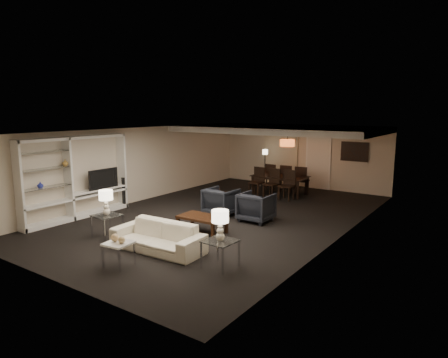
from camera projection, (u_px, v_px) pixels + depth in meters
floor at (224, 216)px, 11.78m from camera, size 11.00×11.00×0.00m
ceiling at (224, 131)px, 11.35m from camera, size 7.00×11.00×0.02m
wall_back at (302, 156)px, 16.01m from camera, size 7.00×0.02×2.50m
wall_front at (48, 215)px, 7.11m from camera, size 7.00×0.02×2.50m
wall_left at (139, 164)px, 13.53m from camera, size 0.02×11.00×2.50m
wall_right at (343, 187)px, 9.60m from camera, size 0.02×11.00×2.50m
ceiling_soffit at (280, 129)px, 14.20m from camera, size 7.00×4.00×0.20m
curtains at (281, 156)px, 16.46m from camera, size 1.50×0.12×2.40m
door at (318, 162)px, 15.63m from camera, size 0.90×0.05×2.10m
painting at (355, 152)px, 14.75m from camera, size 0.95×0.04×0.65m
media_unit at (76, 178)px, 11.33m from camera, size 0.38×3.40×2.35m
pendant_light at (287, 143)px, 14.11m from camera, size 0.52×0.52×0.24m
sofa at (158, 237)px, 8.84m from camera, size 2.20×0.96×0.63m
coffee_table at (202, 224)px, 10.15m from camera, size 1.20×0.72×0.43m
armchair_left at (221, 201)px, 11.83m from camera, size 0.87×0.90×0.80m
armchair_right at (256, 207)px, 11.16m from camera, size 0.88×0.90×0.80m
side_table_left at (107, 226)px, 9.80m from camera, size 0.64×0.64×0.55m
side_table_right at (220, 254)px, 7.89m from camera, size 0.62×0.62×0.55m
table_lamp_left at (106, 203)px, 9.70m from camera, size 0.37×0.37×0.61m
table_lamp_right at (220, 226)px, 7.79m from camera, size 0.36×0.36×0.61m
marble_table at (119, 254)px, 7.96m from camera, size 0.55×0.55×0.49m
gold_gourd_a at (115, 238)px, 7.96m from camera, size 0.16×0.16×0.16m
gold_gourd_b at (122, 240)px, 7.85m from camera, size 0.14×0.14×0.14m
television at (101, 178)px, 12.01m from camera, size 1.03×0.13×0.59m
vase_blue at (40, 185)px, 10.45m from camera, size 0.16×0.16×0.17m
vase_amber at (65, 163)px, 10.99m from camera, size 0.17×0.17×0.18m
floor_speaker at (124, 192)px, 12.71m from camera, size 0.11×0.11×0.97m
dining_table at (279, 185)px, 14.61m from camera, size 2.01×1.17×0.69m
chair_nl at (256, 182)px, 14.39m from camera, size 0.50×0.50×1.03m
chair_nm at (271, 184)px, 14.06m from camera, size 0.53×0.53×1.03m
chair_nr at (287, 185)px, 13.72m from camera, size 0.48×0.48×1.03m
chair_fl at (273, 177)px, 15.45m from camera, size 0.52×0.52×1.03m
chair_fm at (287, 178)px, 15.11m from camera, size 0.53×0.53×1.03m
chair_fr at (302, 180)px, 14.77m from camera, size 0.54×0.54×1.03m
floor_lamp at (265, 168)px, 16.30m from camera, size 0.24×0.24×1.49m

